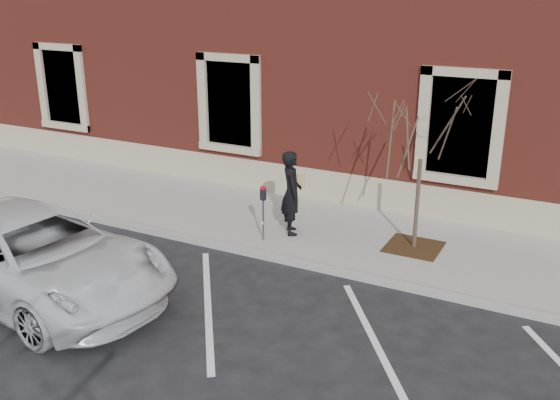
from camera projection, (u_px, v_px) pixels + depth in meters
The scene contains 10 objects.
ground at pixel (267, 258), 12.98m from camera, with size 120.00×120.00×0.00m, color #28282B.
sidewalk_near at pixel (303, 227), 14.42m from camera, with size 40.00×3.50×0.15m, color #A8A49E.
curb_near at pixel (266, 256), 12.91m from camera, with size 40.00×0.12×0.15m, color #9E9E99.
parking_stripes at pixel (208, 304), 11.13m from camera, with size 28.00×4.40×0.01m, color silver, non-canonical shape.
building_civic at pixel (393, 34), 18.13m from camera, with size 40.00×8.62×8.00m.
man at pixel (291, 193), 13.60m from camera, with size 0.68×0.45×1.88m, color black.
parking_meter at pixel (263, 203), 13.23m from camera, with size 0.11×0.08×1.22m.
tree_grate at pixel (414, 247), 13.13m from camera, with size 1.11×1.11×0.03m, color #3A2712.
sapling at pixel (422, 134), 12.32m from camera, with size 2.10×2.10×3.50m.
white_truck at pixel (35, 255), 11.26m from camera, with size 2.58×5.61×1.56m, color silver.
Camera 1 is at (5.71, -10.38, 5.45)m, focal length 40.00 mm.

